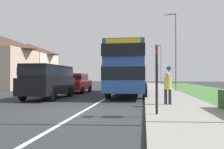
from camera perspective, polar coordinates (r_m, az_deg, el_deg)
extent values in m
plane|color=#2D3033|center=(9.29, -7.79, -9.62)|extent=(120.00, 120.00, 0.00)
cube|color=silver|center=(17.07, -0.29, -5.47)|extent=(0.14, 60.00, 0.01)
cube|color=gray|center=(14.98, 14.70, -5.92)|extent=(3.20, 68.00, 0.12)
cube|color=#284C93|center=(17.70, 4.49, -1.01)|extent=(2.50, 10.66, 1.65)
cube|color=#284C93|center=(17.76, 4.48, 4.15)|extent=(2.45, 10.45, 1.55)
cube|color=black|center=(17.70, 4.48, 0.05)|extent=(2.52, 10.71, 0.76)
cube|color=black|center=(17.77, 4.48, 4.40)|extent=(2.52, 10.71, 0.72)
cube|color=gold|center=(12.60, 2.86, 8.38)|extent=(2.00, 0.08, 0.44)
cylinder|color=black|center=(21.13, 1.70, -3.18)|extent=(0.30, 1.00, 1.00)
cylinder|color=black|center=(20.99, 8.50, -3.19)|extent=(0.30, 1.00, 1.00)
cylinder|color=black|center=(14.96, -1.06, -4.26)|extent=(0.30, 1.00, 1.00)
cylinder|color=black|center=(14.76, 8.59, -4.30)|extent=(0.30, 1.00, 1.00)
cube|color=black|center=(15.18, -16.09, -2.78)|extent=(1.95, 5.09, 1.02)
cube|color=black|center=(15.17, -16.08, 0.72)|extent=(1.72, 4.68, 0.84)
cube|color=black|center=(15.17, -16.08, 0.56)|extent=(1.75, 4.73, 0.47)
cylinder|color=black|center=(17.04, -16.83, -4.26)|extent=(0.20, 0.72, 0.72)
cylinder|color=black|center=(16.32, -10.73, -4.43)|extent=(0.20, 0.72, 0.72)
cylinder|color=black|center=(14.25, -22.25, -4.96)|extent=(0.20, 0.72, 0.72)
cylinder|color=black|center=(13.39, -15.15, -5.27)|extent=(0.20, 0.72, 0.72)
cube|color=#B21E1E|center=(20.15, -9.02, -2.74)|extent=(1.71, 4.19, 0.80)
cube|color=#B21E1E|center=(19.94, -9.19, -0.68)|extent=(1.51, 2.30, 0.65)
cube|color=black|center=(19.94, -9.19, -0.77)|extent=(1.54, 2.33, 0.37)
cylinder|color=black|center=(21.66, -10.12, -3.64)|extent=(0.20, 0.60, 0.60)
cylinder|color=black|center=(21.19, -5.80, -3.71)|extent=(0.20, 0.60, 0.60)
cylinder|color=black|center=(19.22, -12.57, -4.02)|extent=(0.20, 0.60, 0.60)
cylinder|color=black|center=(18.69, -7.74, -4.13)|extent=(0.20, 0.60, 0.60)
cylinder|color=#23232D|center=(10.96, 13.82, -5.98)|extent=(0.14, 0.14, 0.85)
cylinder|color=#23232D|center=(10.99, 14.87, -5.97)|extent=(0.14, 0.14, 0.85)
cylinder|color=#D1C14C|center=(10.93, 14.34, -2.19)|extent=(0.34, 0.34, 0.60)
sphere|color=tan|center=(10.93, 14.33, -0.04)|extent=(0.22, 0.22, 0.22)
cylinder|color=black|center=(8.01, 11.58, -1.72)|extent=(0.09, 0.09, 2.60)
cube|color=red|center=(8.07, 11.57, 6.12)|extent=(0.04, 0.44, 0.32)
cube|color=black|center=(8.03, 11.57, 0.07)|extent=(0.06, 0.52, 0.68)
cylinder|color=slate|center=(22.73, 14.60, -1.59)|extent=(0.08, 0.08, 2.10)
cylinder|color=blue|center=(22.74, 14.60, 1.56)|extent=(0.44, 0.03, 0.44)
cylinder|color=slate|center=(21.20, 16.30, 5.42)|extent=(0.12, 0.12, 7.33)
cube|color=slate|center=(21.81, 15.06, 14.93)|extent=(0.90, 0.10, 0.10)
cube|color=silver|center=(21.75, 13.85, 14.78)|extent=(0.36, 0.20, 0.14)
cylinder|color=slate|center=(38.26, 12.65, 2.40)|extent=(0.12, 0.12, 6.87)
cube|color=slate|center=(38.55, 11.97, 7.43)|extent=(0.90, 0.10, 0.10)
cube|color=silver|center=(38.52, 11.29, 7.33)|extent=(0.36, 0.20, 0.14)
cube|color=#C1A88E|center=(28.95, -27.27, 1.21)|extent=(6.83, 6.23, 4.66)
pyramid|color=#4C3328|center=(29.22, -27.25, 7.43)|extent=(6.83, 6.23, 1.68)
cube|color=beige|center=(34.32, -21.09, 0.91)|extent=(6.83, 6.23, 4.66)
pyramid|color=#4C3328|center=(34.55, -21.07, 6.17)|extent=(6.83, 6.23, 1.68)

